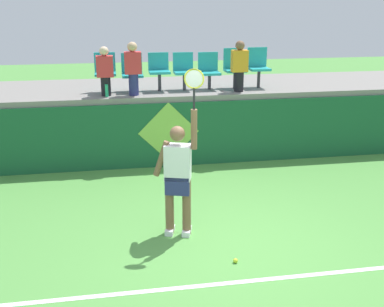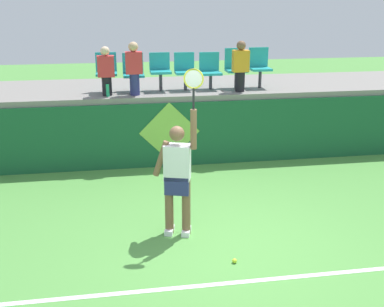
# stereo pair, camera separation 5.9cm
# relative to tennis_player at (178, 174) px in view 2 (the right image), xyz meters

# --- Properties ---
(ground_plane) EXTENTS (40.00, 40.00, 0.00)m
(ground_plane) POSITION_rel_tennis_player_xyz_m (0.67, -0.53, -0.96)
(ground_plane) COLOR #519342
(court_back_wall) EXTENTS (13.66, 0.20, 1.37)m
(court_back_wall) POSITION_rel_tennis_player_xyz_m (0.67, 3.09, -0.28)
(court_back_wall) COLOR #195633
(court_back_wall) RESTS_ON ground_plane
(spectator_platform) EXTENTS (13.66, 2.49, 0.12)m
(spectator_platform) POSITION_rel_tennis_player_xyz_m (0.67, 4.29, 0.46)
(spectator_platform) COLOR gray
(spectator_platform) RESTS_ON court_back_wall
(court_baseline_stripe) EXTENTS (12.29, 0.08, 0.01)m
(court_baseline_stripe) POSITION_rel_tennis_player_xyz_m (0.67, -1.43, -0.96)
(court_baseline_stripe) COLOR white
(court_baseline_stripe) RESTS_ON ground_plane
(tennis_player) EXTENTS (0.73, 0.36, 2.52)m
(tennis_player) POSITION_rel_tennis_player_xyz_m (0.00, 0.00, 0.00)
(tennis_player) COLOR white
(tennis_player) RESTS_ON ground_plane
(tennis_ball) EXTENTS (0.07, 0.07, 0.07)m
(tennis_ball) POSITION_rel_tennis_player_xyz_m (0.64, -0.97, -0.93)
(tennis_ball) COLOR #D1E533
(tennis_ball) RESTS_ON ground_plane
(water_bottle) EXTENTS (0.07, 0.07, 0.26)m
(water_bottle) POSITION_rel_tennis_player_xyz_m (-1.00, 3.27, 0.65)
(water_bottle) COLOR #26B272
(water_bottle) RESTS_ON spectator_platform
(stadium_chair_0) EXTENTS (0.44, 0.42, 0.82)m
(stadium_chair_0) POSITION_rel_tennis_player_xyz_m (-1.01, 3.79, 0.99)
(stadium_chair_0) COLOR #38383D
(stadium_chair_0) RESTS_ON spectator_platform
(stadium_chair_1) EXTENTS (0.44, 0.42, 0.80)m
(stadium_chair_1) POSITION_rel_tennis_player_xyz_m (-0.44, 3.79, 0.95)
(stadium_chair_1) COLOR #38383D
(stadium_chair_1) RESTS_ON spectator_platform
(stadium_chair_2) EXTENTS (0.44, 0.42, 0.80)m
(stadium_chair_2) POSITION_rel_tennis_player_xyz_m (0.13, 3.79, 0.99)
(stadium_chair_2) COLOR #38383D
(stadium_chair_2) RESTS_ON spectator_platform
(stadium_chair_3) EXTENTS (0.44, 0.42, 0.79)m
(stadium_chair_3) POSITION_rel_tennis_player_xyz_m (0.68, 3.79, 0.97)
(stadium_chair_3) COLOR #38383D
(stadium_chair_3) RESTS_ON spectator_platform
(stadium_chair_4) EXTENTS (0.44, 0.42, 0.79)m
(stadium_chair_4) POSITION_rel_tennis_player_xyz_m (1.23, 3.79, 0.95)
(stadium_chair_4) COLOR #38383D
(stadium_chair_4) RESTS_ON spectator_platform
(stadium_chair_5) EXTENTS (0.44, 0.42, 0.86)m
(stadium_chair_5) POSITION_rel_tennis_player_xyz_m (1.80, 3.79, 1.00)
(stadium_chair_5) COLOR #38383D
(stadium_chair_5) RESTS_ON spectator_platform
(stadium_chair_6) EXTENTS (0.44, 0.42, 0.87)m
(stadium_chair_6) POSITION_rel_tennis_player_xyz_m (2.35, 3.79, 1.01)
(stadium_chair_6) COLOR #38383D
(stadium_chair_6) RESTS_ON spectator_platform
(spectator_0) EXTENTS (0.34, 0.20, 1.07)m
(spectator_0) POSITION_rel_tennis_player_xyz_m (1.80, 3.37, 1.08)
(spectator_0) COLOR black
(spectator_0) RESTS_ON spectator_platform
(spectator_1) EXTENTS (0.34, 0.20, 1.08)m
(spectator_1) POSITION_rel_tennis_player_xyz_m (-0.44, 3.35, 1.09)
(spectator_1) COLOR navy
(spectator_1) RESTS_ON spectator_platform
(spectator_2) EXTENTS (0.34, 0.20, 1.00)m
(spectator_2) POSITION_rel_tennis_player_xyz_m (-1.01, 3.39, 1.04)
(spectator_2) COLOR black
(spectator_2) RESTS_ON spectator_platform
(wall_signage_mount) EXTENTS (1.27, 0.01, 1.39)m
(wall_signage_mount) POSITION_rel_tennis_player_xyz_m (0.22, 2.99, -0.96)
(wall_signage_mount) COLOR #195633
(wall_signage_mount) RESTS_ON ground_plane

